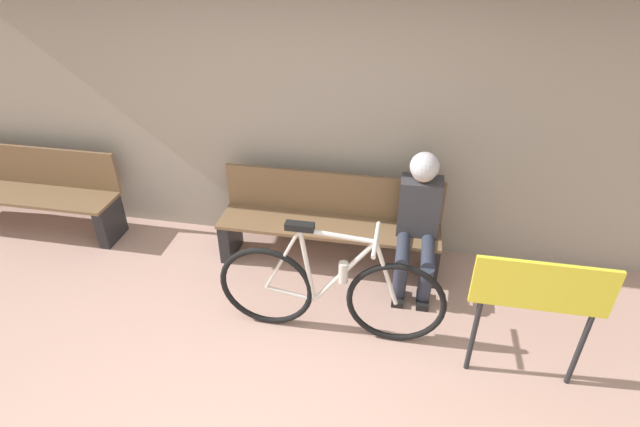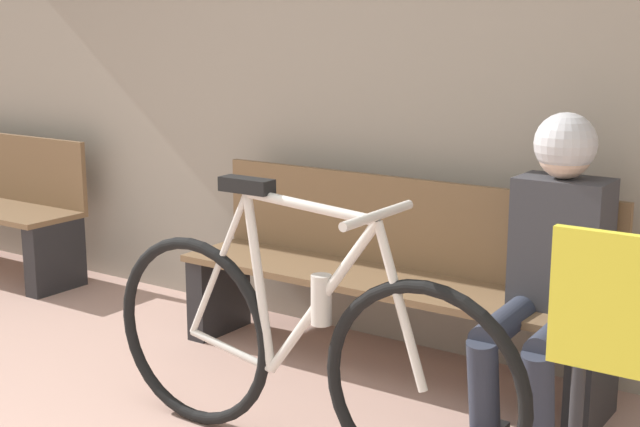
% 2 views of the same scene
% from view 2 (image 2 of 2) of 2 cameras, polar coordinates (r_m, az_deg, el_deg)
% --- Properties ---
extents(park_bench_near, '(1.93, 0.42, 0.83)m').
position_cam_2_polar(park_bench_near, '(3.85, 4.43, -4.31)').
color(park_bench_near, brown).
rests_on(park_bench_near, ground_plane).
extents(bicycle, '(1.68, 0.40, 0.97)m').
position_cam_2_polar(bicycle, '(3.07, -1.41, -8.69)').
color(bicycle, black).
rests_on(bicycle, ground_plane).
extents(person_seated, '(0.34, 0.63, 1.17)m').
position_cam_2_polar(person_seated, '(3.37, 14.63, -2.34)').
color(person_seated, '#2D3342').
rests_on(person_seated, ground_plane).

